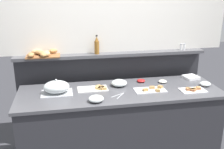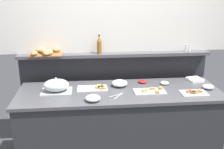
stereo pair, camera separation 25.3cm
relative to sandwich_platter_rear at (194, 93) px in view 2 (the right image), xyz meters
name	(u,v)px [view 2 (the right image)]	position (x,y,z in m)	size (l,w,h in m)	color
ground_plane	(114,135)	(-0.81, 0.76, -0.95)	(12.00, 12.00, 0.00)	#38383D
buffet_counter	(119,127)	(-0.81, 0.16, -0.48)	(2.30, 0.75, 0.94)	#2D2D33
back_ledge_unit	(114,94)	(-0.81, 0.71, -0.29)	(2.44, 0.22, 1.26)	#2D2D33
sandwich_platter_rear	(194,93)	(0.00, 0.00, 0.00)	(0.29, 0.18, 0.04)	silver
sandwich_platter_side	(95,88)	(-1.08, 0.25, 0.00)	(0.34, 0.19, 0.04)	white
sandwich_platter_front	(151,91)	(-0.46, 0.10, 0.00)	(0.35, 0.19, 0.04)	silver
serving_cloche	(56,86)	(-1.52, 0.20, 0.06)	(0.34, 0.24, 0.17)	#B7BABF
glass_bowl_large	(120,83)	(-0.79, 0.31, 0.02)	(0.19, 0.19, 0.08)	silver
glass_bowl_medium	(93,98)	(-1.12, -0.09, 0.02)	(0.16, 0.16, 0.06)	silver
glass_bowl_small	(208,87)	(0.22, 0.12, 0.01)	(0.13, 0.13, 0.05)	silver
condiment_bowl_red	(143,82)	(-0.49, 0.39, 0.01)	(0.10, 0.10, 0.03)	red
condiment_bowl_teal	(165,83)	(-0.24, 0.32, 0.01)	(0.10, 0.10, 0.04)	silver
serving_tongs	(117,96)	(-0.85, 0.01, -0.01)	(0.16, 0.16, 0.01)	#B7BABF
napkin_stack	(195,80)	(0.18, 0.40, 0.00)	(0.17, 0.17, 0.03)	white
vinegar_bottle_amber	(99,45)	(-1.01, 0.63, 0.42)	(0.06, 0.06, 0.24)	#8E5B23
salt_shaker	(186,48)	(0.12, 0.64, 0.36)	(0.03, 0.03, 0.09)	white
pepper_shaker	(189,48)	(0.16, 0.64, 0.36)	(0.03, 0.03, 0.09)	white
bread_basket	(46,52)	(-1.67, 0.62, 0.35)	(0.40, 0.31, 0.08)	brown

